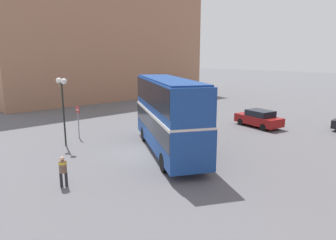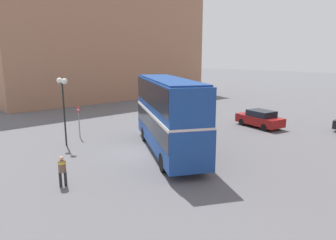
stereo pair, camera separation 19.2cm
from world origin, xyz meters
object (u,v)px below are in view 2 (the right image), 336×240
object	(u,v)px
parked_car_kerb_near	(260,119)
no_entry_sign	(79,117)
street_lamp_twin_globe	(63,92)
pedestrian_foreground	(62,168)
double_decker_bus	(168,111)

from	to	relation	value
parked_car_kerb_near	no_entry_sign	world-z (taller)	no_entry_sign
parked_car_kerb_near	street_lamp_twin_globe	size ratio (longest dim) A/B	0.94
pedestrian_foreground	street_lamp_twin_globe	size ratio (longest dim) A/B	0.32
pedestrian_foreground	no_entry_sign	distance (m)	9.35
street_lamp_twin_globe	no_entry_sign	size ratio (longest dim) A/B	1.90
no_entry_sign	parked_car_kerb_near	bearing A→B (deg)	62.40
double_decker_bus	street_lamp_twin_globe	world-z (taller)	double_decker_bus
double_decker_bus	no_entry_sign	size ratio (longest dim) A/B	4.05
pedestrian_foreground	no_entry_sign	size ratio (longest dim) A/B	0.61
parked_car_kerb_near	pedestrian_foreground	bearing A→B (deg)	101.86
parked_car_kerb_near	no_entry_sign	xyz separation A→B (m)	(-7.38, -14.11, 0.91)
double_decker_bus	pedestrian_foreground	bearing A→B (deg)	-57.46
pedestrian_foreground	parked_car_kerb_near	xyz separation A→B (m)	(-0.68, 18.79, -0.17)
parked_car_kerb_near	no_entry_sign	distance (m)	15.95
pedestrian_foreground	street_lamp_twin_globe	xyz separation A→B (m)	(-6.77, 3.03, 2.96)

